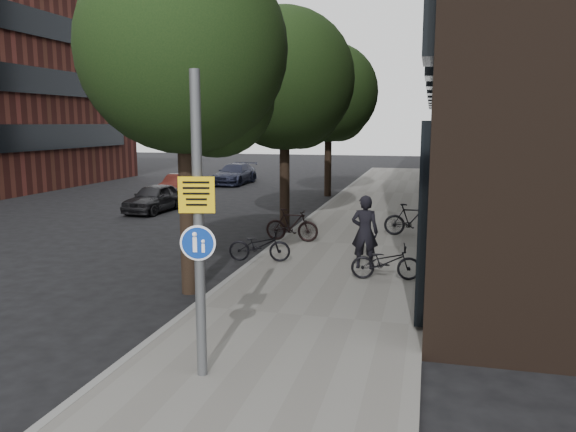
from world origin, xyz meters
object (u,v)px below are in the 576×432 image
(parked_bike_facade_near, at_px, (386,262))
(parked_car_near, at_px, (154,198))
(signpost, at_px, (199,227))
(pedestrian, at_px, (365,232))

(parked_bike_facade_near, bearing_deg, parked_car_near, 42.63)
(parked_bike_facade_near, xyz_separation_m, parked_car_near, (-10.45, 8.68, 0.05))
(signpost, relative_size, pedestrian, 2.33)
(pedestrian, xyz_separation_m, parked_bike_facade_near, (0.60, -0.92, -0.51))
(parked_bike_facade_near, bearing_deg, pedestrian, 25.79)
(pedestrian, distance_m, parked_car_near, 12.55)
(pedestrian, xyz_separation_m, parked_car_near, (-9.84, 7.77, -0.46))
(signpost, relative_size, parked_car_near, 1.24)
(parked_bike_facade_near, distance_m, parked_car_near, 13.59)
(signpost, xyz_separation_m, pedestrian, (1.61, 6.70, -1.27))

